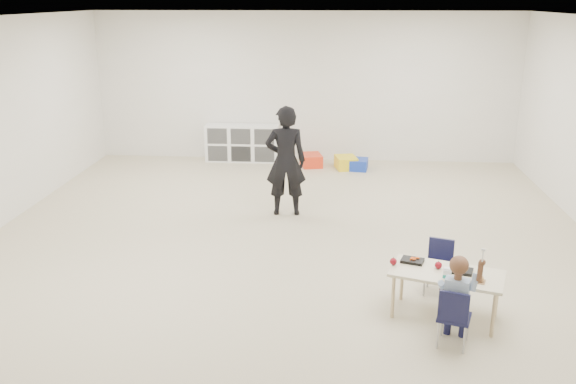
# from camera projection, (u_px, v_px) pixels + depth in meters

# --- Properties ---
(room) EXTENTS (9.00, 9.02, 2.80)m
(room) POSITION_uv_depth(u_px,v_px,m) (287.00, 141.00, 7.27)
(room) COLOR beige
(room) RESTS_ON ground
(table) EXTENTS (1.18, 0.84, 0.49)m
(table) POSITION_uv_depth(u_px,v_px,m) (445.00, 294.00, 5.99)
(table) COLOR beige
(table) RESTS_ON ground
(chair_near) EXTENTS (0.35, 0.34, 0.59)m
(chair_near) POSITION_uv_depth(u_px,v_px,m) (454.00, 316.00, 5.49)
(chair_near) COLOR #111234
(chair_near) RESTS_ON ground
(chair_far) EXTENTS (0.35, 0.34, 0.59)m
(chair_far) POSITION_uv_depth(u_px,v_px,m) (438.00, 268.00, 6.45)
(chair_far) COLOR #111234
(chair_far) RESTS_ON ground
(child) EXTENTS (0.49, 0.49, 0.92)m
(child) POSITION_uv_depth(u_px,v_px,m) (456.00, 299.00, 5.44)
(child) COLOR #9BB3D2
(child) RESTS_ON chair_near
(lunch_tray_near) EXTENTS (0.26, 0.22, 0.03)m
(lunch_tray_near) POSITION_uv_depth(u_px,v_px,m) (461.00, 271.00, 5.91)
(lunch_tray_near) COLOR black
(lunch_tray_near) RESTS_ON table
(lunch_tray_far) EXTENTS (0.26, 0.22, 0.03)m
(lunch_tray_far) POSITION_uv_depth(u_px,v_px,m) (412.00, 261.00, 6.14)
(lunch_tray_far) COLOR black
(lunch_tray_far) RESTS_ON table
(milk_carton) EXTENTS (0.09, 0.09, 0.10)m
(milk_carton) POSITION_uv_depth(u_px,v_px,m) (447.00, 273.00, 5.77)
(milk_carton) COLOR white
(milk_carton) RESTS_ON table
(bread_roll) EXTENTS (0.09, 0.09, 0.07)m
(bread_roll) POSITION_uv_depth(u_px,v_px,m) (479.00, 278.00, 5.71)
(bread_roll) COLOR #B9834C
(bread_roll) RESTS_ON table
(apple_near) EXTENTS (0.07, 0.07, 0.07)m
(apple_near) POSITION_uv_depth(u_px,v_px,m) (438.00, 265.00, 5.98)
(apple_near) COLOR maroon
(apple_near) RESTS_ON table
(apple_far) EXTENTS (0.07, 0.07, 0.07)m
(apple_far) POSITION_uv_depth(u_px,v_px,m) (393.00, 261.00, 6.06)
(apple_far) COLOR maroon
(apple_far) RESTS_ON table
(cubby_shelf) EXTENTS (1.40, 0.40, 0.70)m
(cubby_shelf) POSITION_uv_depth(u_px,v_px,m) (242.00, 143.00, 11.75)
(cubby_shelf) COLOR white
(cubby_shelf) RESTS_ON ground
(adult) EXTENTS (0.61, 0.43, 1.60)m
(adult) POSITION_uv_depth(u_px,v_px,m) (286.00, 161.00, 8.70)
(adult) COLOR black
(adult) RESTS_ON ground
(bin_red) EXTENTS (0.46, 0.54, 0.23)m
(bin_red) POSITION_uv_depth(u_px,v_px,m) (311.00, 160.00, 11.44)
(bin_red) COLOR red
(bin_red) RESTS_ON ground
(bin_yellow) EXTENTS (0.45, 0.53, 0.23)m
(bin_yellow) POSITION_uv_depth(u_px,v_px,m) (346.00, 163.00, 11.27)
(bin_yellow) COLOR yellow
(bin_yellow) RESTS_ON ground
(bin_blue) EXTENTS (0.36, 0.44, 0.20)m
(bin_blue) POSITION_uv_depth(u_px,v_px,m) (359.00, 164.00, 11.21)
(bin_blue) COLOR #1636AB
(bin_blue) RESTS_ON ground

